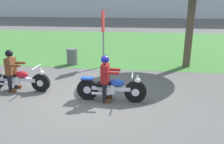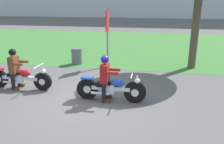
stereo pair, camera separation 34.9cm
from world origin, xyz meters
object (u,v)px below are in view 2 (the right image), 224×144
Objects in this scene: rider_lead at (105,75)px; rider_follow at (15,66)px; sign_banner at (107,29)px; motorcycle_follow at (21,78)px; trash_can at (77,56)px; motorcycle_lead at (111,88)px.

rider_lead is 1.01× the size of rider_follow.
rider_lead is 0.54× the size of sign_banner.
motorcycle_follow is at bearing 172.52° from rider_lead.
trash_can is 2.04m from sign_banner.
motorcycle_follow is 0.87× the size of sign_banner.
trash_can is 0.29× the size of sign_banner.
rider_follow is at bearing -128.98° from sign_banner.
motorcycle_follow reaches higher than trash_can.
motorcycle_follow is (-3.23, 0.45, -0.01)m from motorcycle_lead.
rider_lead reaches higher than rider_follow.
motorcycle_follow is 0.46m from rider_follow.
rider_lead is 1.87× the size of trash_can.
rider_lead is 0.63× the size of motorcycle_follow.
sign_banner is (-0.65, 3.64, 0.90)m from rider_lead.
rider_follow is at bearing -107.34° from trash_can.
trash_can is (-2.34, 3.84, -0.02)m from motorcycle_lead.
rider_lead is 3.12m from motorcycle_follow.
motorcycle_follow is at bearing -104.68° from trash_can.
motorcycle_lead is at bearing -58.62° from trash_can.
sign_banner is at bearing 100.91° from rider_lead.
rider_follow is 3.57m from trash_can.
trash_can is (-2.17, 3.83, -0.45)m from rider_lead.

